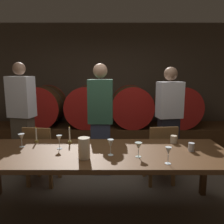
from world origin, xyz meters
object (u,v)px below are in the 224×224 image
wine_barrel_far_right (176,106)px  guest_right (168,120)px  cup_right (190,147)px  guest_left (21,118)px  dining_table (97,157)px  wine_glass_far_right (167,152)px  guest_center (100,119)px  wine_barrel_center_left (86,106)px  candle_right (69,138)px  chair_left (40,153)px  wine_glass_right (138,146)px  wine_glass_center_right (110,144)px  wine_barrel_center_right (130,106)px  pitcher (83,148)px  wine_glass_center_left (58,139)px  chair_right (160,152)px  candle_left (35,138)px  wine_glass_left (20,137)px  wine_barrel_far_left (42,106)px  cup_left (173,139)px

wine_barrel_far_right → guest_right: guest_right is taller
cup_right → guest_left: bearing=155.3°
dining_table → wine_glass_far_right: (0.69, -0.34, 0.18)m
guest_center → wine_glass_far_right: bearing=118.7°
wine_barrel_center_left → dining_table: 2.54m
wine_barrel_far_right → candle_right: bearing=-131.8°
dining_table → chair_left: (-0.86, 0.68, -0.21)m
wine_barrel_far_right → wine_glass_right: bearing=-113.4°
wine_barrel_far_right → wine_glass_center_right: (-1.44, -2.61, -0.02)m
guest_left → wine_barrel_center_left: bearing=-107.7°
wine_barrel_center_right → pitcher: bearing=-104.7°
wine_barrel_center_left → wine_glass_center_left: 2.41m
candle_right → cup_right: 1.44m
dining_table → cup_right: size_ratio=31.34×
guest_right → chair_right: bearing=53.8°
guest_left → wine_glass_center_right: size_ratio=10.30×
chair_right → guest_left: 2.19m
wine_barrel_center_left → guest_center: guest_center is taller
wine_barrel_center_left → guest_center: size_ratio=0.50×
wine_glass_center_left → wine_glass_right: bearing=-16.1°
wine_barrel_center_left → chair_left: (-0.47, -1.82, -0.41)m
candle_left → guest_left: bearing=122.2°
chair_left → guest_center: 1.02m
wine_glass_far_right → cup_right: (0.35, 0.36, -0.07)m
wine_glass_left → wine_glass_center_right: bearing=-14.3°
dining_table → candle_right: bearing=139.6°
wine_barrel_far_right → wine_glass_center_right: bearing=-118.9°
wine_barrel_far_left → candle_left: size_ratio=4.31×
wine_barrel_center_left → candle_right: wine_barrel_center_left is taller
chair_left → wine_glass_center_right: 1.33m
chair_left → candle_right: size_ratio=4.01×
wine_barrel_far_left → wine_glass_left: bearing=-79.0°
wine_glass_center_right → wine_glass_left: bearing=165.7°
wine_barrel_far_left → guest_right: (2.43, -1.37, -0.02)m
cup_left → candle_right: bearing=-179.9°
wine_barrel_far_left → candle_left: bearing=-75.3°
candle_right → cup_left: 1.30m
wine_barrel_center_right → wine_barrel_center_left: bearing=180.0°
wine_glass_left → wine_glass_right: wine_glass_left is taller
guest_center → cup_left: size_ratio=19.00×
candle_left → cup_right: 1.87m
wine_glass_center_left → wine_glass_center_right: (0.59, -0.20, 0.01)m
wine_barrel_far_left → pitcher: size_ratio=4.08×
wine_barrel_far_left → chair_left: 1.93m
dining_table → wine_glass_center_right: size_ratio=16.89×
wine_glass_center_left → candle_left: bearing=144.0°
wine_barrel_far_left → wine_glass_left: 2.39m
wine_barrel_far_left → cup_left: bearing=-43.7°
wine_barrel_center_right → guest_right: bearing=-70.6°
chair_right → pitcher: 1.40m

